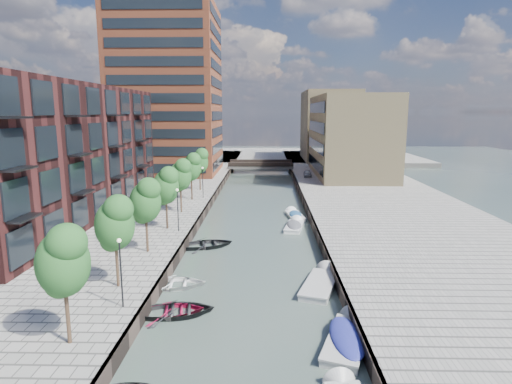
{
  "coord_description": "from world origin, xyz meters",
  "views": [
    {
      "loc": [
        1.12,
        -15.05,
        12.15
      ],
      "look_at": [
        0.0,
        31.12,
        3.5
      ],
      "focal_mm": 30.0,
      "sensor_mm": 36.0,
      "label": 1
    }
  ],
  "objects_px": {
    "tree_0": "(63,259)",
    "sloop_2": "(171,314)",
    "tree_1": "(115,222)",
    "tree_2": "(145,200)",
    "motorboat_4": "(295,226)",
    "sloop_3": "(175,287)",
    "sloop_4": "(207,247)",
    "motorboat_0": "(348,337)",
    "tree_5": "(191,166)",
    "motorboat_3": "(294,215)",
    "tree_4": "(180,174)",
    "sloop_1": "(177,315)",
    "tree_3": "(166,185)",
    "tree_6": "(200,160)",
    "car": "(308,173)",
    "motorboat_2": "(322,283)",
    "bridge": "(261,165)"
  },
  "relations": [
    {
      "from": "sloop_3",
      "to": "tree_1",
      "type": "bearing_deg",
      "value": 119.81
    },
    {
      "from": "motorboat_2",
      "to": "motorboat_4",
      "type": "xyz_separation_m",
      "value": [
        -0.96,
        15.3,
        0.08
      ]
    },
    {
      "from": "sloop_2",
      "to": "motorboat_4",
      "type": "xyz_separation_m",
      "value": [
        8.87,
        20.11,
        0.19
      ]
    },
    {
      "from": "bridge",
      "to": "tree_0",
      "type": "bearing_deg",
      "value": -97.13
    },
    {
      "from": "tree_5",
      "to": "tree_6",
      "type": "bearing_deg",
      "value": 90.0
    },
    {
      "from": "tree_1",
      "to": "tree_3",
      "type": "distance_m",
      "value": 14.0
    },
    {
      "from": "sloop_1",
      "to": "car",
      "type": "relative_size",
      "value": 1.36
    },
    {
      "from": "tree_3",
      "to": "motorboat_4",
      "type": "xyz_separation_m",
      "value": [
        12.67,
        4.21,
        -5.11
      ]
    },
    {
      "from": "motorboat_2",
      "to": "motorboat_4",
      "type": "bearing_deg",
      "value": 93.61
    },
    {
      "from": "tree_2",
      "to": "tree_3",
      "type": "xyz_separation_m",
      "value": [
        0.0,
        7.0,
        0.0
      ]
    },
    {
      "from": "tree_2",
      "to": "sloop_2",
      "type": "relative_size",
      "value": 1.45
    },
    {
      "from": "tree_6",
      "to": "motorboat_4",
      "type": "height_order",
      "value": "tree_6"
    },
    {
      "from": "tree_4",
      "to": "tree_0",
      "type": "bearing_deg",
      "value": -90.0
    },
    {
      "from": "sloop_1",
      "to": "car",
      "type": "bearing_deg",
      "value": -23.73
    },
    {
      "from": "sloop_4",
      "to": "car",
      "type": "height_order",
      "value": "car"
    },
    {
      "from": "tree_2",
      "to": "tree_5",
      "type": "distance_m",
      "value": 21.0
    },
    {
      "from": "bridge",
      "to": "motorboat_0",
      "type": "distance_m",
      "value": 65.99
    },
    {
      "from": "tree_0",
      "to": "sloop_2",
      "type": "height_order",
      "value": "tree_0"
    },
    {
      "from": "tree_4",
      "to": "sloop_3",
      "type": "height_order",
      "value": "tree_4"
    },
    {
      "from": "motorboat_4",
      "to": "tree_1",
      "type": "bearing_deg",
      "value": -124.83
    },
    {
      "from": "tree_5",
      "to": "motorboat_2",
      "type": "bearing_deg",
      "value": -61.48
    },
    {
      "from": "bridge",
      "to": "tree_1",
      "type": "height_order",
      "value": "tree_1"
    },
    {
      "from": "tree_3",
      "to": "sloop_2",
      "type": "bearing_deg",
      "value": -76.56
    },
    {
      "from": "tree_5",
      "to": "tree_2",
      "type": "bearing_deg",
      "value": -90.0
    },
    {
      "from": "tree_5",
      "to": "sloop_4",
      "type": "relative_size",
      "value": 1.23
    },
    {
      "from": "tree_5",
      "to": "tree_6",
      "type": "distance_m",
      "value": 7.0
    },
    {
      "from": "bridge",
      "to": "motorboat_4",
      "type": "relative_size",
      "value": 2.6
    },
    {
      "from": "motorboat_2",
      "to": "motorboat_3",
      "type": "height_order",
      "value": "motorboat_2"
    },
    {
      "from": "motorboat_0",
      "to": "sloop_3",
      "type": "bearing_deg",
      "value": 147.24
    },
    {
      "from": "tree_5",
      "to": "bridge",
      "type": "bearing_deg",
      "value": 75.56
    },
    {
      "from": "bridge",
      "to": "tree_1",
      "type": "relative_size",
      "value": 2.18
    },
    {
      "from": "motorboat_3",
      "to": "tree_4",
      "type": "bearing_deg",
      "value": -171.1
    },
    {
      "from": "tree_0",
      "to": "motorboat_3",
      "type": "height_order",
      "value": "tree_0"
    },
    {
      "from": "sloop_4",
      "to": "tree_4",
      "type": "bearing_deg",
      "value": 4.96
    },
    {
      "from": "tree_0",
      "to": "tree_5",
      "type": "relative_size",
      "value": 1.0
    },
    {
      "from": "tree_1",
      "to": "car",
      "type": "relative_size",
      "value": 1.74
    },
    {
      "from": "tree_2",
      "to": "sloop_1",
      "type": "distance_m",
      "value": 11.22
    },
    {
      "from": "tree_1",
      "to": "tree_5",
      "type": "xyz_separation_m",
      "value": [
        0.0,
        28.0,
        0.0
      ]
    },
    {
      "from": "sloop_4",
      "to": "tree_5",
      "type": "bearing_deg",
      "value": -4.41
    },
    {
      "from": "tree_2",
      "to": "motorboat_2",
      "type": "xyz_separation_m",
      "value": [
        13.63,
        -4.09,
        -5.2
      ]
    },
    {
      "from": "tree_5",
      "to": "motorboat_4",
      "type": "height_order",
      "value": "tree_5"
    },
    {
      "from": "sloop_4",
      "to": "motorboat_3",
      "type": "xyz_separation_m",
      "value": [
        8.75,
        11.7,
        0.18
      ]
    },
    {
      "from": "tree_3",
      "to": "motorboat_0",
      "type": "height_order",
      "value": "tree_3"
    },
    {
      "from": "tree_1",
      "to": "tree_2",
      "type": "distance_m",
      "value": 7.0
    },
    {
      "from": "tree_1",
      "to": "motorboat_2",
      "type": "bearing_deg",
      "value": 12.05
    },
    {
      "from": "tree_1",
      "to": "motorboat_0",
      "type": "xyz_separation_m",
      "value": [
        14.07,
        -4.75,
        -5.09
      ]
    },
    {
      "from": "motorboat_3",
      "to": "tree_6",
      "type": "bearing_deg",
      "value": 137.3
    },
    {
      "from": "tree_3",
      "to": "sloop_1",
      "type": "xyz_separation_m",
      "value": [
        4.19,
        -15.95,
        -5.31
      ]
    },
    {
      "from": "sloop_4",
      "to": "motorboat_0",
      "type": "relative_size",
      "value": 0.83
    },
    {
      "from": "tree_3",
      "to": "sloop_3",
      "type": "bearing_deg",
      "value": -74.89
    }
  ]
}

